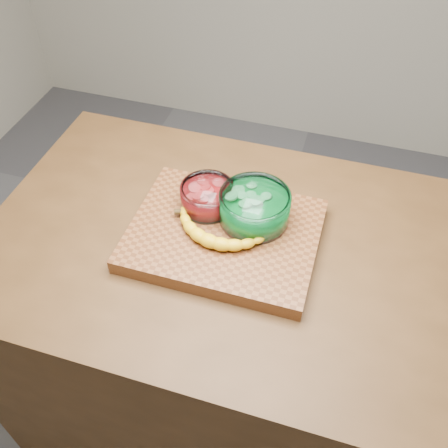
# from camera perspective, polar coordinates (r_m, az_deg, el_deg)

# --- Properties ---
(ground) EXTENTS (3.50, 3.50, 0.00)m
(ground) POSITION_cam_1_polar(r_m,az_deg,el_deg) (2.00, 0.00, -19.25)
(ground) COLOR #545358
(ground) RESTS_ON ground
(counter) EXTENTS (1.20, 0.80, 0.90)m
(counter) POSITION_cam_1_polar(r_m,az_deg,el_deg) (1.60, 0.00, -12.66)
(counter) COLOR #4B2F16
(counter) RESTS_ON ground
(cutting_board) EXTENTS (0.45, 0.35, 0.04)m
(cutting_board) POSITION_cam_1_polar(r_m,az_deg,el_deg) (1.21, 0.00, -1.29)
(cutting_board) COLOR brown
(cutting_board) RESTS_ON counter
(bowl_red) EXTENTS (0.13, 0.13, 0.06)m
(bowl_red) POSITION_cam_1_polar(r_m,az_deg,el_deg) (1.24, -1.90, 3.15)
(bowl_red) COLOR white
(bowl_red) RESTS_ON cutting_board
(bowl_green) EXTENTS (0.17, 0.17, 0.08)m
(bowl_green) POSITION_cam_1_polar(r_m,az_deg,el_deg) (1.20, 3.50, 1.85)
(bowl_green) COLOR white
(bowl_green) RESTS_ON cutting_board
(banana) EXTENTS (0.26, 0.13, 0.04)m
(banana) POSITION_cam_1_polar(r_m,az_deg,el_deg) (1.17, -0.73, -0.80)
(banana) COLOR gold
(banana) RESTS_ON cutting_board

